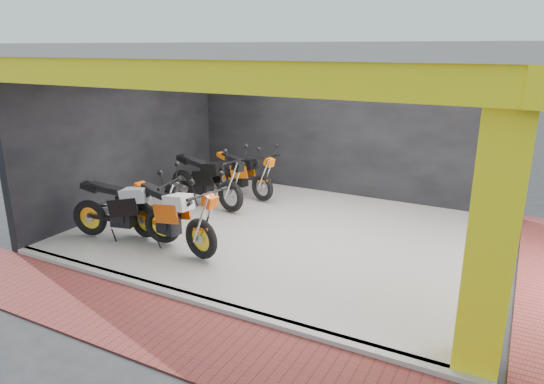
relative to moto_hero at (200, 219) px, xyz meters
The scene contains 14 objects.
ground 1.15m from the moto_hero, ahead, with size 80.00×80.00×0.00m, color #2D2D30.
showroom_floor 2.19m from the moto_hero, 67.61° to the left, with size 8.00×6.00×0.10m, color silver.
showroom_ceiling 3.43m from the moto_hero, 67.61° to the left, with size 8.40×6.40×0.20m, color beige.
back_wall 5.13m from the moto_hero, 81.13° to the left, with size 8.20×0.20×3.50m, color black.
left_wall 3.93m from the moto_hero, 150.39° to the left, with size 0.20×6.20×3.50m, color black.
corner_column 4.70m from the moto_hero, 10.78° to the right, with size 0.50×0.50×3.50m, color yellow.
header_beam_front 2.81m from the moto_hero, 55.02° to the right, with size 8.40×0.30×0.40m, color yellow.
header_beam_right 5.69m from the moto_hero, 21.56° to the left, with size 0.30×6.40×0.40m, color yellow.
floor_kerb 1.59m from the moto_hero, 55.49° to the right, with size 8.00×0.20×0.10m, color silver.
paver_front 2.22m from the moto_hero, 67.86° to the right, with size 9.00×1.40×0.03m, color brown.
moto_hero is the anchor object (origin of this frame).
moto_row_a 1.06m from the moto_hero, 167.43° to the left, with size 2.38×0.88×1.45m, color black, non-canonical shape.
moto_row_b 2.50m from the moto_hero, 110.94° to the left, with size 2.39×0.89×1.46m, color black, non-canonical shape.
moto_row_d 3.44m from the moto_hero, 101.12° to the left, with size 2.18×0.81×1.33m, color #E46209, non-canonical shape.
Camera 1 is at (3.91, -6.15, 3.65)m, focal length 32.00 mm.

